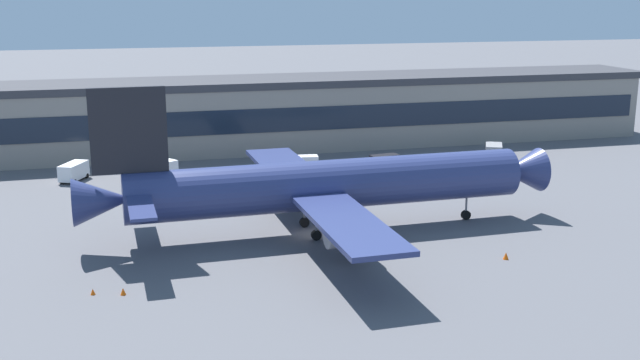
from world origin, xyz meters
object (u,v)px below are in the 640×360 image
(pushback_tractor, at_px, (494,149))
(baggage_tug, at_px, (305,161))
(traffic_cone_0, at_px, (506,256))
(traffic_cone_1, at_px, (93,292))
(follow_me_car, at_px, (384,160))
(traffic_cone_2, at_px, (123,291))
(airliner, at_px, (322,185))
(crew_van, at_px, (74,171))
(stair_truck, at_px, (157,170))

(pushback_tractor, distance_m, baggage_tug, 32.15)
(traffic_cone_0, distance_m, traffic_cone_1, 39.88)
(follow_me_car, distance_m, traffic_cone_2, 57.93)
(airliner, xyz_separation_m, pushback_tractor, (38.13, 32.94, -4.38))
(crew_van, xyz_separation_m, stair_truck, (11.36, -4.61, 0.52))
(baggage_tug, distance_m, traffic_cone_1, 53.46)
(pushback_tractor, bearing_deg, stair_truck, -174.43)
(crew_van, distance_m, stair_truck, 12.27)
(crew_van, bearing_deg, follow_me_car, -3.61)
(stair_truck, bearing_deg, traffic_cone_2, -97.51)
(stair_truck, xyz_separation_m, baggage_tug, (22.33, 4.17, -0.89))
(airliner, height_order, pushback_tractor, airliner)
(traffic_cone_0, relative_size, traffic_cone_1, 1.28)
(airliner, xyz_separation_m, stair_truck, (-16.33, 27.63, -3.45))
(baggage_tug, height_order, traffic_cone_1, baggage_tug)
(traffic_cone_1, bearing_deg, pushback_tractor, 35.91)
(crew_van, bearing_deg, baggage_tug, -0.75)
(airliner, height_order, follow_me_car, airliner)
(airliner, distance_m, traffic_cone_2, 25.79)
(follow_me_car, xyz_separation_m, traffic_cone_2, (-39.49, -42.37, -0.77))
(stair_truck, height_order, traffic_cone_0, stair_truck)
(pushback_tractor, bearing_deg, traffic_cone_2, -142.48)
(stair_truck, bearing_deg, crew_van, 157.90)
(follow_me_car, bearing_deg, pushback_tractor, 9.95)
(crew_van, height_order, traffic_cone_0, crew_van)
(follow_me_car, height_order, baggage_tug, same)
(traffic_cone_0, bearing_deg, airliner, 139.51)
(baggage_tug, bearing_deg, crew_van, 179.25)
(pushback_tractor, distance_m, traffic_cone_2, 75.42)
(crew_van, relative_size, pushback_tractor, 1.03)
(follow_me_car, distance_m, traffic_cone_0, 42.75)
(pushback_tractor, bearing_deg, baggage_tug, -177.96)
(airliner, relative_size, traffic_cone_0, 73.97)
(crew_van, height_order, stair_truck, stair_truck)
(traffic_cone_0, height_order, traffic_cone_2, traffic_cone_0)
(airliner, distance_m, pushback_tractor, 50.58)
(traffic_cone_0, bearing_deg, follow_me_car, 87.02)
(airliner, height_order, stair_truck, airliner)
(stair_truck, xyz_separation_m, traffic_cone_2, (-5.35, -40.63, -1.66))
(airliner, bearing_deg, follow_me_car, 58.77)
(crew_van, distance_m, follow_me_car, 45.59)
(crew_van, distance_m, traffic_cone_1, 44.65)
(pushback_tractor, height_order, traffic_cone_1, pushback_tractor)
(follow_me_car, height_order, stair_truck, stair_truck)
(stair_truck, distance_m, traffic_cone_0, 51.93)
(follow_me_car, xyz_separation_m, baggage_tug, (-11.81, 2.42, -0.00))
(crew_van, distance_m, baggage_tug, 33.69)
(baggage_tug, bearing_deg, follow_me_car, -11.60)
(airliner, bearing_deg, traffic_cone_2, -149.06)
(airliner, distance_m, stair_truck, 32.28)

